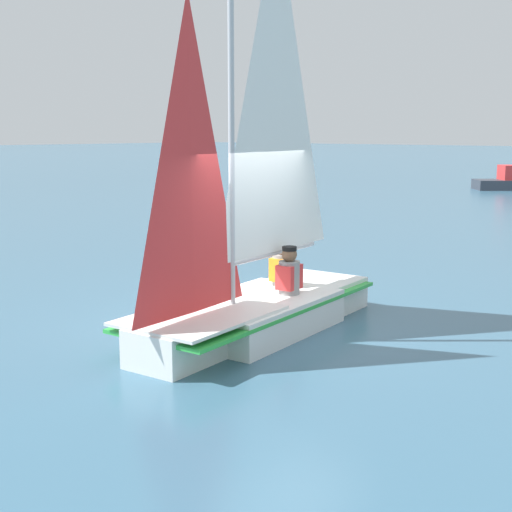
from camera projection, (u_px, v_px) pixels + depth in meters
The scene contains 4 objects.
ground_plane at pixel (256, 331), 10.00m from camera, with size 260.00×260.00×0.00m, color #38607A.
sailboat_main at pixel (257, 274), 9.87m from camera, with size 1.97×4.59×5.88m.
sailor_helm at pixel (289, 283), 10.16m from camera, with size 0.33×0.37×1.16m.
sailor_crew at pixel (282, 275), 10.73m from camera, with size 0.33×0.37×1.16m.
Camera 1 is at (6.33, -7.31, 2.77)m, focal length 50.00 mm.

